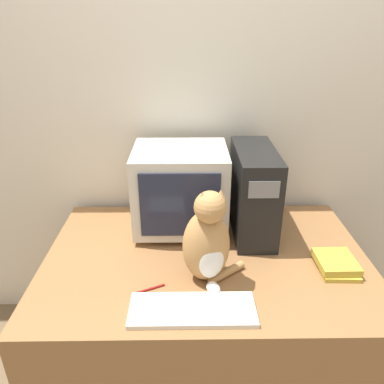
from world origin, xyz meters
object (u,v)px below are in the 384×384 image
pen (148,289)px  keyboard (192,310)px  cat (207,242)px  computer_tower (253,192)px  crt_monitor (181,189)px  book_stack (336,264)px

pen → keyboard: bearing=-34.8°
keyboard → cat: (0.06, 0.19, 0.17)m
computer_tower → pen: computer_tower is taller
crt_monitor → keyboard: 0.64m
cat → pen: 0.30m
computer_tower → pen: (-0.48, -0.45, -0.21)m
computer_tower → pen: size_ratio=3.53×
crt_monitor → pen: bearing=-104.2°
crt_monitor → keyboard: size_ratio=0.96×
keyboard → cat: size_ratio=1.13×
pen → computer_tower: bearing=43.7°
cat → crt_monitor: bearing=89.3°
crt_monitor → computer_tower: computer_tower is taller
crt_monitor → cat: size_ratio=1.09×
computer_tower → cat: size_ratio=1.10×
keyboard → pen: size_ratio=3.64×
computer_tower → keyboard: size_ratio=0.97×
crt_monitor → book_stack: 0.78m
keyboard → book_stack: size_ratio=2.42×
keyboard → pen: keyboard is taller
keyboard → book_stack: bearing=21.9°
book_stack → crt_monitor: bearing=151.7°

